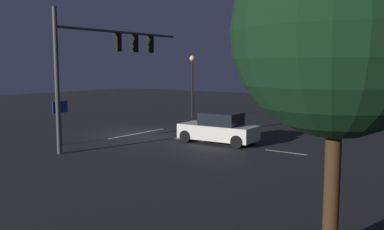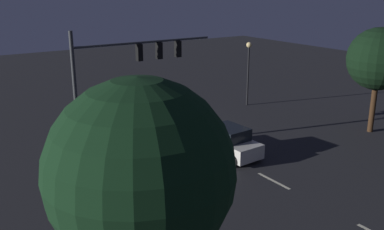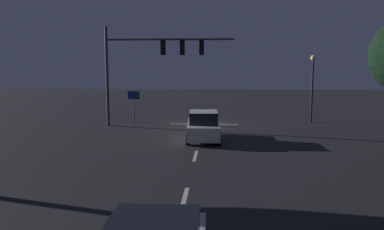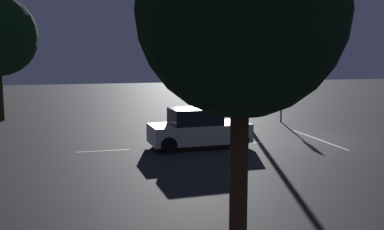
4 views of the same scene
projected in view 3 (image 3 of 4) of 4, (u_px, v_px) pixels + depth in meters
ground_plane at (203, 124)px, 28.66m from camera, size 80.00×80.00×0.00m
traffic_signal_assembly at (152, 57)px, 27.09m from camera, size 9.04×0.47×7.03m
lane_dash_far at (201, 134)px, 24.70m from camera, size 0.16×2.20×0.01m
lane_dash_mid at (195, 156)px, 18.76m from camera, size 0.16×2.20×0.01m
lane_dash_near at (185, 198)px, 12.83m from camera, size 0.16×2.20×0.01m
stop_bar at (203, 124)px, 28.66m from camera, size 5.00×0.16×0.01m
car_approaching at (203, 126)px, 22.68m from camera, size 2.11×4.45×1.70m
street_lamp_left_kerb at (313, 76)px, 29.25m from camera, size 0.44×0.44×5.08m
route_sign at (134, 99)px, 29.40m from camera, size 0.90×0.10×2.42m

